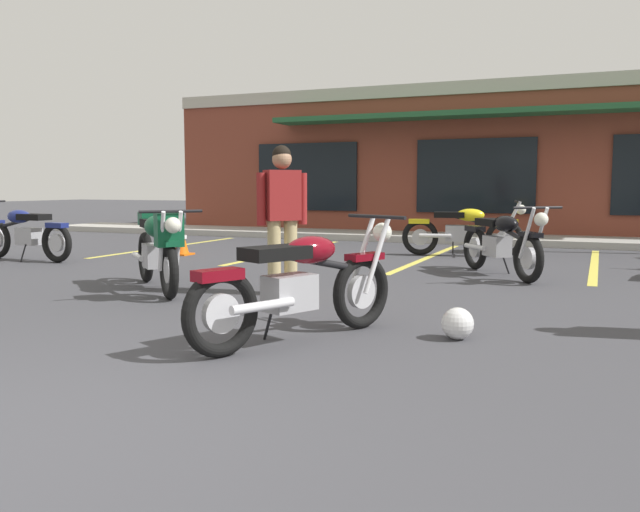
% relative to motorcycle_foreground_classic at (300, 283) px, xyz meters
% --- Properties ---
extents(ground_plane, '(80.00, 80.00, 0.00)m').
position_rel_motorcycle_foreground_classic_xyz_m(ground_plane, '(-0.54, 1.43, -0.46)').
color(ground_plane, '#3D3D42').
extents(sidewalk_kerb, '(22.00, 1.80, 0.14)m').
position_rel_motorcycle_foreground_classic_xyz_m(sidewalk_kerb, '(-0.54, 10.00, -0.39)').
color(sidewalk_kerb, '#A8A59E').
rests_on(sidewalk_kerb, ground_plane).
extents(brick_storefront_building, '(15.88, 7.19, 3.62)m').
position_rel_motorcycle_foreground_classic_xyz_m(brick_storefront_building, '(-0.54, 13.97, 1.35)').
color(brick_storefront_building, brown).
rests_on(brick_storefront_building, ground_plane).
extents(painted_stall_lines, '(10.67, 4.80, 0.01)m').
position_rel_motorcycle_foreground_classic_xyz_m(painted_stall_lines, '(-0.54, 6.40, -0.46)').
color(painted_stall_lines, '#DBCC4C').
rests_on(painted_stall_lines, ground_plane).
extents(motorcycle_foreground_classic, '(1.16, 1.97, 0.98)m').
position_rel_motorcycle_foreground_classic_xyz_m(motorcycle_foreground_classic, '(0.00, 0.00, 0.00)').
color(motorcycle_foreground_classic, black).
rests_on(motorcycle_foreground_classic, ground_plane).
extents(motorcycle_red_sportbike, '(1.70, 1.60, 0.98)m').
position_rel_motorcycle_foreground_classic_xyz_m(motorcycle_red_sportbike, '(-2.56, 1.61, 0.07)').
color(motorcycle_red_sportbike, black).
rests_on(motorcycle_red_sportbike, ground_plane).
extents(motorcycle_blue_standard, '(2.11, 0.66, 0.98)m').
position_rel_motorcycle_foreground_classic_xyz_m(motorcycle_blue_standard, '(-6.57, 3.44, 0.00)').
color(motorcycle_blue_standard, black).
rests_on(motorcycle_blue_standard, ground_plane).
extents(motorcycle_orange_scrambler, '(1.47, 1.79, 0.98)m').
position_rel_motorcycle_foreground_classic_xyz_m(motorcycle_orange_scrambler, '(0.92, 4.53, 0.00)').
color(motorcycle_orange_scrambler, black).
rests_on(motorcycle_orange_scrambler, ground_plane).
extents(motorcycle_cream_vintage, '(2.10, 0.79, 0.98)m').
position_rel_motorcycle_foreground_classic_xyz_m(motorcycle_cream_vintage, '(-0.04, 6.90, 0.00)').
color(motorcycle_cream_vintage, black).
rests_on(motorcycle_cream_vintage, ground_plane).
extents(person_in_shorts_foreground, '(0.48, 0.51, 1.68)m').
position_rel_motorcycle_foreground_classic_xyz_m(person_in_shorts_foreground, '(-1.13, 1.99, 0.49)').
color(person_in_shorts_foreground, black).
rests_on(person_in_shorts_foreground, ground_plane).
extents(helmet_on_pavement, '(0.26, 0.26, 0.26)m').
position_rel_motorcycle_foreground_classic_xyz_m(helmet_on_pavement, '(1.14, 0.55, -0.33)').
color(helmet_on_pavement, silver).
rests_on(helmet_on_pavement, ground_plane).
extents(traffic_cone, '(0.34, 0.34, 0.53)m').
position_rel_motorcycle_foreground_classic_xyz_m(traffic_cone, '(-4.68, 5.14, -0.20)').
color(traffic_cone, orange).
rests_on(traffic_cone, ground_plane).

